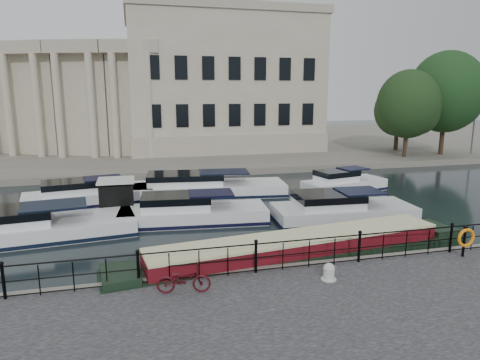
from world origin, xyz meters
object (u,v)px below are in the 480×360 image
object	(u,v)px
bicycle	(184,279)
life_ring_post	(466,238)
mooring_bollard	(329,272)
harbour_hut	(117,200)
narrowboat	(299,255)

from	to	relation	value
bicycle	life_ring_post	bearing A→B (deg)	-79.20
bicycle	mooring_bollard	distance (m)	4.87
bicycle	harbour_hut	bearing A→B (deg)	20.74
narrowboat	bicycle	bearing A→B (deg)	-160.38
mooring_bollard	narrowboat	size ratio (longest dim) A/B	0.04
life_ring_post	harbour_hut	xyz separation A→B (m)	(-13.13, 10.87, -0.36)
bicycle	harbour_hut	size ratio (longest dim) A/B	0.64
harbour_hut	mooring_bollard	bearing A→B (deg)	-57.24
mooring_bollard	harbour_hut	distance (m)	13.52
bicycle	narrowboat	world-z (taller)	bicycle
narrowboat	harbour_hut	world-z (taller)	harbour_hut
mooring_bollard	harbour_hut	size ratio (longest dim) A/B	0.22
mooring_bollard	narrowboat	xyz separation A→B (m)	(0.05, 2.74, -0.46)
mooring_bollard	narrowboat	world-z (taller)	narrowboat
life_ring_post	harbour_hut	bearing A→B (deg)	140.39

